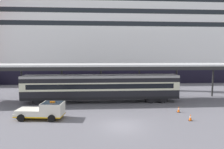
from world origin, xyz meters
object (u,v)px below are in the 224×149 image
object	(u,v)px
cruise_ship	(95,32)
service_truck	(45,110)
train_carriage	(101,87)
traffic_cone_mid	(190,117)
traffic_cone_near	(179,109)
quay_bollard	(18,114)

from	to	relation	value
cruise_ship	service_truck	xyz separation A→B (m)	(-4.72, -41.21, -13.25)
train_carriage	traffic_cone_mid	bearing A→B (deg)	-43.36
service_truck	traffic_cone_near	world-z (taller)	service_truck
service_truck	traffic_cone_mid	bearing A→B (deg)	-5.77
service_truck	traffic_cone_near	size ratio (longest dim) A/B	7.31
traffic_cone_near	cruise_ship	bearing A→B (deg)	105.82
traffic_cone_near	service_truck	bearing A→B (deg)	-174.50
traffic_cone_mid	service_truck	bearing A→B (deg)	174.23
service_truck	traffic_cone_near	distance (m)	16.05
cruise_ship	train_carriage	xyz separation A→B (m)	(1.66, -33.76, -11.93)
traffic_cone_near	traffic_cone_mid	world-z (taller)	traffic_cone_mid
cruise_ship	train_carriage	world-z (taller)	cruise_ship
train_carriage	service_truck	distance (m)	9.90
cruise_ship	quay_bollard	distance (m)	43.82
quay_bollard	train_carriage	bearing A→B (deg)	37.06
train_carriage	quay_bollard	xyz separation A→B (m)	(-9.44, -7.13, -1.79)
train_carriage	service_truck	xyz separation A→B (m)	(-6.39, -7.45, -1.32)
train_carriage	quay_bollard	size ratio (longest dim) A/B	23.99
cruise_ship	traffic_cone_near	distance (m)	43.50
cruise_ship	train_carriage	size ratio (longest dim) A/B	7.37
traffic_cone_mid	quay_bollard	bearing A→B (deg)	174.20
cruise_ship	quay_bollard	bearing A→B (deg)	-100.76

